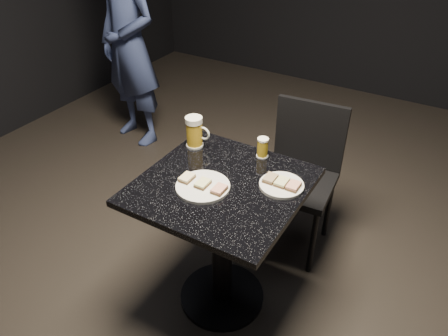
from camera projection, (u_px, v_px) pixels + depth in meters
The scene contains 10 objects.
floor at pixel (222, 297), 2.33m from camera, with size 6.00×6.00×0.00m, color black.
plate_large at pixel (203, 187), 1.88m from camera, with size 0.24×0.24×0.01m, color silver.
plate_small at pixel (281, 185), 1.88m from camera, with size 0.19×0.19×0.01m, color silver.
patron at pixel (129, 45), 3.31m from camera, with size 0.58×0.38×1.59m, color navy.
table at pixel (222, 225), 2.04m from camera, with size 0.70×0.70×0.75m.
beer_mug at pixel (195, 132), 2.12m from camera, with size 0.12×0.09×0.16m.
beer_tumbler at pixel (263, 148), 2.06m from camera, with size 0.06×0.06×0.10m.
chair at pixel (301, 170), 2.44m from camera, with size 0.43×0.43×0.87m.
canapes_on_plate_large at pixel (203, 183), 1.87m from camera, with size 0.21×0.07×0.02m.
canapes_on_plate_small at pixel (282, 182), 1.87m from camera, with size 0.16×0.07×0.02m.
Camera 1 is at (0.79, -1.32, 1.88)m, focal length 35.00 mm.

